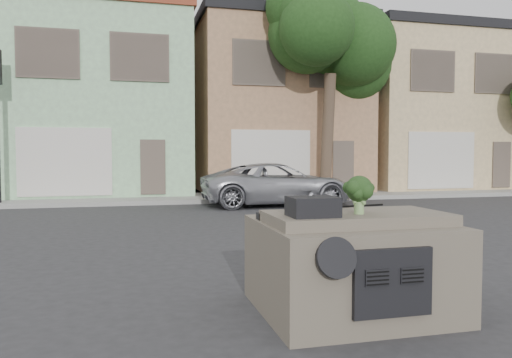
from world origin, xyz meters
name	(u,v)px	position (x,y,z in m)	size (l,w,h in m)	color
ground_plane	(274,256)	(0.00, 0.00, 0.00)	(120.00, 120.00, 0.00)	#303033
sidewalk	(195,198)	(0.00, 10.50, 0.07)	(40.00, 3.00, 0.15)	gray
townhouse_mint	(102,106)	(-3.50, 14.50, 3.77)	(7.20, 8.20, 7.55)	#A0D39F
townhouse_tan	(269,110)	(4.00, 14.50, 3.77)	(7.20, 8.20, 7.55)	#A87B58
townhouse_beige	(412,113)	(11.50, 14.50, 3.77)	(7.20, 8.20, 7.55)	#D3B583
silver_pickup	(278,205)	(2.46, 7.96, 0.00)	(2.36, 5.12, 1.42)	#A5A6AD
tree_near	(328,88)	(5.00, 9.80, 4.25)	(4.40, 4.00, 8.50)	#1F4017
car_dashboard	(350,261)	(0.00, -3.00, 0.56)	(2.00, 1.80, 1.12)	#635A4C
instrument_hump	(313,207)	(-0.58, -3.35, 1.22)	(0.48, 0.38, 0.20)	black
wiper_arm	(358,206)	(0.28, -2.62, 1.13)	(0.70, 0.03, 0.02)	black
broccoli	(359,194)	(-0.03, -3.27, 1.33)	(0.34, 0.34, 0.42)	#1A3113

